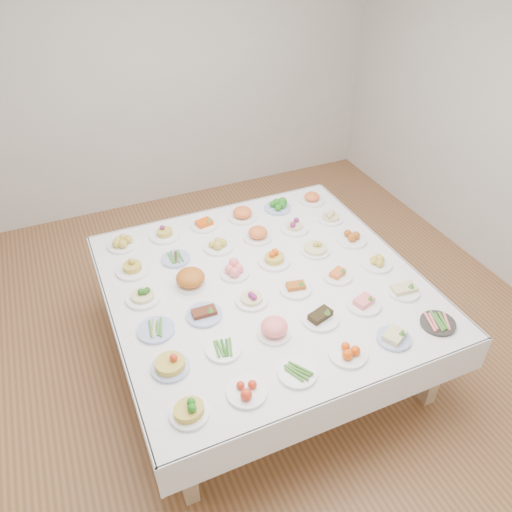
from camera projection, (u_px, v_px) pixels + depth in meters
name	position (u px, v px, depth m)	size (l,w,h in m)	color
room_envelope	(250.00, 130.00, 3.11)	(5.02, 5.02, 2.81)	#97633E
display_table	(264.00, 289.00, 3.65)	(2.20, 2.20, 0.75)	white
dish_0	(189.00, 408.00, 2.68)	(0.22, 0.21, 0.14)	white
dish_1	(247.00, 390.00, 2.81)	(0.23, 0.23, 0.09)	white
dish_2	(297.00, 372.00, 2.93)	(0.23, 0.23, 0.05)	white
dish_3	(348.00, 351.00, 3.03)	(0.24, 0.24, 0.10)	white
dish_4	(394.00, 336.00, 3.14)	(0.21, 0.21, 0.09)	#4C66B2
dish_5	(438.00, 322.00, 3.25)	(0.23, 0.23, 0.05)	#2F2D2A
dish_6	(170.00, 361.00, 2.94)	(0.23, 0.23, 0.14)	#4C66B2
dish_7	(224.00, 349.00, 3.07)	(0.22, 0.22, 0.05)	white
dish_8	(274.00, 329.00, 3.16)	(0.21, 0.21, 0.12)	white
dish_9	(320.00, 315.00, 3.27)	(0.24, 0.24, 0.11)	white
dish_10	(364.00, 302.00, 3.39)	(0.24, 0.24, 0.10)	white
dish_11	(404.00, 288.00, 3.49)	(0.22, 0.22, 0.10)	white
dish_12	(156.00, 329.00, 3.21)	(0.24, 0.24, 0.05)	#4C66B2
dish_13	(204.00, 312.00, 3.30)	(0.23, 0.23, 0.10)	#4C66B2
dish_14	(252.00, 296.00, 3.41)	(0.22, 0.22, 0.12)	white
dish_15	(296.00, 287.00, 3.52)	(0.23, 0.23, 0.09)	white
dish_16	(337.00, 274.00, 3.63)	(0.21, 0.21, 0.09)	white
dish_17	(377.00, 261.00, 3.74)	(0.23, 0.23, 0.09)	white
dish_18	(142.00, 292.00, 3.42)	(0.24, 0.24, 0.14)	white
dish_19	(190.00, 278.00, 3.54)	(0.22, 0.22, 0.14)	white
dish_20	(234.00, 269.00, 3.65)	(0.22, 0.22, 0.10)	white
dish_21	(274.00, 256.00, 3.75)	(0.24, 0.24, 0.13)	white
dish_22	(316.00, 246.00, 3.86)	(0.23, 0.23, 0.13)	white
dish_23	(352.00, 236.00, 3.99)	(0.24, 0.24, 0.11)	white
dish_24	(132.00, 265.00, 3.67)	(0.24, 0.24, 0.13)	white
dish_25	(176.00, 258.00, 3.81)	(0.22, 0.22, 0.05)	#4C66B2
dish_26	(218.00, 244.00, 3.91)	(0.23, 0.23, 0.10)	white
dish_27	(258.00, 233.00, 4.01)	(0.22, 0.22, 0.12)	white
dish_28	(295.00, 224.00, 4.11)	(0.24, 0.24, 0.13)	white
dish_29	(331.00, 215.00, 4.22)	(0.21, 0.21, 0.12)	white
dish_30	(122.00, 242.00, 3.93)	(0.23, 0.23, 0.10)	white
dish_31	(165.00, 231.00, 4.03)	(0.24, 0.24, 0.13)	white
dish_32	(204.00, 223.00, 4.16)	(0.22, 0.22, 0.09)	white
dish_33	(242.00, 212.00, 4.24)	(0.24, 0.24, 0.14)	white
dish_34	(278.00, 205.00, 4.37)	(0.23, 0.23, 0.11)	#4C66B2
dish_35	(312.00, 197.00, 4.47)	(0.23, 0.23, 0.12)	white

